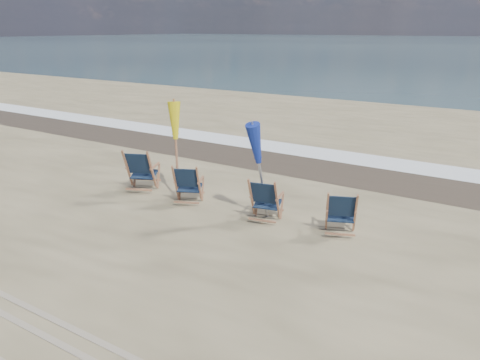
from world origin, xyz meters
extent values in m
cube|color=silver|center=(0.00, 8.30, 0.00)|extent=(200.00, 1.40, 0.01)
cube|color=#42362A|center=(0.00, 6.80, 0.00)|extent=(200.00, 2.60, 0.00)
cylinder|color=#8C5A3F|center=(-1.95, 2.54, 1.14)|extent=(0.06, 0.06, 2.28)
cone|color=gold|center=(-1.95, 2.54, 1.81)|extent=(0.30, 0.30, 0.85)
cylinder|color=#A5A5AD|center=(0.38, 2.41, 1.09)|extent=(0.06, 0.06, 2.19)
cone|color=navy|center=(0.38, 2.41, 1.71)|extent=(0.30, 0.30, 0.85)
camera|label=1|loc=(4.88, -5.55, 3.89)|focal=35.00mm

